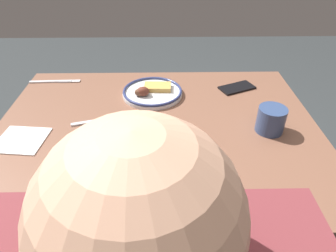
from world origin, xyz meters
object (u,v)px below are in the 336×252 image
coffee_mug (271,119)px  butter_knife (55,81)px  paper_napkin (21,140)px  plate_center_pancakes (97,165)px  cell_phone (237,88)px  fork_near (99,120)px  plate_near_main (152,92)px  drinking_glass (194,195)px

coffee_mug → butter_knife: (0.82, -0.36, -0.04)m
paper_napkin → plate_center_pancakes: bearing=152.0°
coffee_mug → paper_napkin: (0.81, 0.04, -0.04)m
cell_phone → paper_napkin: 0.83m
plate_center_pancakes → coffee_mug: size_ratio=2.27×
paper_napkin → butter_knife: size_ratio=0.70×
fork_near → cell_phone: bearing=-156.7°
coffee_mug → plate_near_main: bearing=-31.4°
drinking_glass → fork_near: (0.30, -0.39, -0.05)m
plate_center_pancakes → butter_knife: bearing=-63.1°
plate_center_pancakes → drinking_glass: (-0.26, 0.14, 0.03)m
drinking_glass → plate_center_pancakes: bearing=-28.6°
paper_napkin → fork_near: fork_near is taller
coffee_mug → drinking_glass: size_ratio=1.03×
plate_near_main → butter_knife: 0.44m
paper_napkin → fork_near: 0.26m
plate_center_pancakes → cell_phone: size_ratio=1.93×
coffee_mug → paper_napkin: coffee_mug is taller
plate_near_main → fork_near: plate_near_main is taller
plate_center_pancakes → drinking_glass: size_ratio=2.34×
coffee_mug → drinking_glass: bearing=49.3°
cell_phone → fork_near: bearing=-0.6°
plate_center_pancakes → cell_phone: 0.69m
plate_near_main → drinking_glass: (-0.12, 0.57, 0.04)m
drinking_glass → butter_knife: (0.54, -0.69, -0.05)m
plate_near_main → cell_phone: size_ratio=1.65×
coffee_mug → drinking_glass: 0.43m
plate_center_pancakes → butter_knife: size_ratio=1.29×
paper_napkin → plate_near_main: bearing=-145.2°
plate_near_main → fork_near: bearing=45.3°
cell_phone → butter_knife: (0.77, -0.07, -0.00)m
drinking_glass → butter_knife: size_ratio=0.55×
plate_near_main → drinking_glass: 0.58m
cell_phone → coffee_mug: bearing=75.0°
fork_near → butter_knife: same height
drinking_glass → cell_phone: bearing=-110.8°
plate_center_pancakes → coffee_mug: bearing=-161.0°
cell_phone → plate_center_pancakes: bearing=20.1°
drinking_glass → cell_phone: drinking_glass is taller
drinking_glass → fork_near: 0.49m
coffee_mug → paper_napkin: 0.81m
plate_near_main → butter_knife: (0.42, -0.12, -0.01)m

